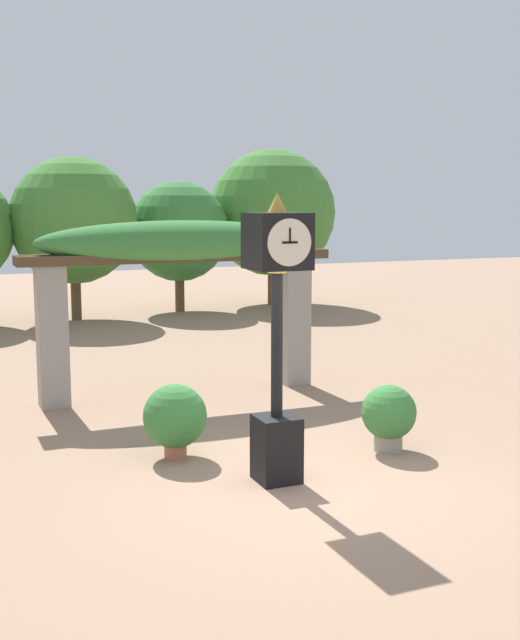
# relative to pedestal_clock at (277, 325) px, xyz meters

# --- Properties ---
(ground_plane) EXTENTS (60.00, 60.00, 0.00)m
(ground_plane) POSITION_rel_pedestal_clock_xyz_m (0.25, -0.29, -1.87)
(ground_plane) COLOR #9E7A60
(pedestal_clock) EXTENTS (0.64, 0.69, 3.37)m
(pedestal_clock) POSITION_rel_pedestal_clock_xyz_m (0.00, 0.00, 0.00)
(pedestal_clock) COLOR black
(pedestal_clock) RESTS_ON ground
(pergola) EXTENTS (5.32, 1.06, 2.96)m
(pergola) POSITION_rel_pedestal_clock_xyz_m (0.25, 4.55, 0.44)
(pergola) COLOR gray
(pergola) RESTS_ON ground
(potted_plant_near_left) EXTENTS (0.82, 0.82, 0.96)m
(potted_plant_near_left) POSITION_rel_pedestal_clock_xyz_m (-0.85, 1.29, -1.33)
(potted_plant_near_left) COLOR #B26B4C
(potted_plant_near_left) RESTS_ON ground
(potted_plant_near_right) EXTENTS (0.73, 0.73, 0.88)m
(potted_plant_near_right) POSITION_rel_pedestal_clock_xyz_m (1.84, 0.48, -1.38)
(potted_plant_near_right) COLOR gray
(potted_plant_near_right) RESTS_ON ground
(tree_line) EXTENTS (16.39, 4.74, 4.92)m
(tree_line) POSITION_rel_pedestal_clock_xyz_m (0.94, 14.59, 0.92)
(tree_line) COLOR brown
(tree_line) RESTS_ON ground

